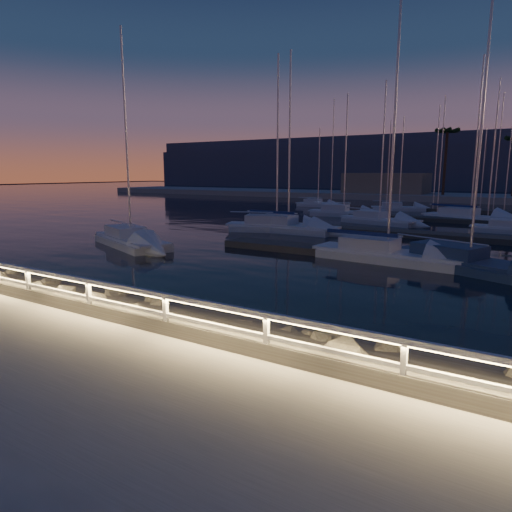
% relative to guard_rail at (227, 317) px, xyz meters
% --- Properties ---
extents(ground, '(400.00, 400.00, 0.00)m').
position_rel_guard_rail_xyz_m(ground, '(0.07, 0.00, -0.77)').
color(ground, '#ABA49A').
rests_on(ground, ground).
extents(harbor_water, '(400.00, 440.00, 0.60)m').
position_rel_guard_rail_xyz_m(harbor_water, '(0.07, 31.22, -1.74)').
color(harbor_water, black).
rests_on(harbor_water, ground).
extents(guard_rail, '(44.11, 0.12, 1.06)m').
position_rel_guard_rail_xyz_m(guard_rail, '(0.00, 0.00, 0.00)').
color(guard_rail, silver).
rests_on(guard_rail, ground).
extents(floating_docks, '(22.00, 36.00, 0.40)m').
position_rel_guard_rail_xyz_m(floating_docks, '(0.07, 32.50, -1.17)').
color(floating_docks, '#544E45').
rests_on(floating_docks, ground).
extents(far_shore, '(160.00, 14.00, 5.20)m').
position_rel_guard_rail_xyz_m(far_shore, '(-0.06, 74.05, -0.48)').
color(far_shore, '#ABA49A').
rests_on(far_shore, ground).
extents(palm_left, '(3.00, 3.00, 11.20)m').
position_rel_guard_rail_xyz_m(palm_left, '(-7.93, 72.00, 9.36)').
color(palm_left, '#523726').
rests_on(palm_left, ground).
extents(distant_hills, '(230.00, 37.50, 18.00)m').
position_rel_guard_rail_xyz_m(distant_hills, '(-22.06, 133.69, 3.96)').
color(distant_hills, '#3A425B').
rests_on(distant_hills, ground).
extents(sailboat_a, '(8.22, 4.91, 13.64)m').
position_rel_guard_rail_xyz_m(sailboat_a, '(-12.07, 23.37, -0.90)').
color(sailboat_a, silver).
rests_on(sailboat_a, ground).
extents(sailboat_b, '(8.07, 4.95, 13.36)m').
position_rel_guard_rail_xyz_m(sailboat_b, '(-16.34, 12.08, -0.93)').
color(sailboat_b, silver).
rests_on(sailboat_b, ground).
extents(sailboat_d, '(9.00, 5.58, 14.80)m').
position_rel_guard_rail_xyz_m(sailboat_d, '(3.09, 15.53, -0.94)').
color(sailboat_d, navy).
rests_on(sailboat_d, ground).
extents(sailboat_e, '(8.09, 2.59, 13.75)m').
position_rel_guard_rail_xyz_m(sailboat_e, '(-11.01, 23.39, -0.90)').
color(sailboat_e, silver).
rests_on(sailboat_e, ground).
extents(sailboat_f, '(8.13, 3.07, 13.55)m').
position_rel_guard_rail_xyz_m(sailboat_f, '(-0.94, 15.68, -0.93)').
color(sailboat_f, silver).
rests_on(sailboat_f, ground).
extents(sailboat_i, '(7.58, 2.67, 12.77)m').
position_rel_guard_rail_xyz_m(sailboat_i, '(-12.18, 38.24, -0.92)').
color(sailboat_i, silver).
rests_on(sailboat_i, ground).
extents(sailboat_j, '(7.72, 3.91, 12.68)m').
position_rel_guard_rail_xyz_m(sailboat_j, '(-6.68, 33.06, -0.95)').
color(sailboat_j, silver).
rests_on(sailboat_j, ground).
extents(sailboat_k, '(9.27, 5.44, 15.23)m').
position_rel_guard_rail_xyz_m(sailboat_k, '(0.10, 39.53, -0.91)').
color(sailboat_k, silver).
rests_on(sailboat_k, ground).
extents(sailboat_m, '(6.23, 2.15, 10.52)m').
position_rel_guard_rail_xyz_m(sailboat_m, '(-20.10, 49.23, -0.97)').
color(sailboat_m, silver).
rests_on(sailboat_m, ground).
extents(sailboat_n, '(6.82, 4.01, 11.24)m').
position_rel_guard_rail_xyz_m(sailboat_n, '(-9.02, 48.58, -0.98)').
color(sailboat_n, silver).
rests_on(sailboat_n, ground).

